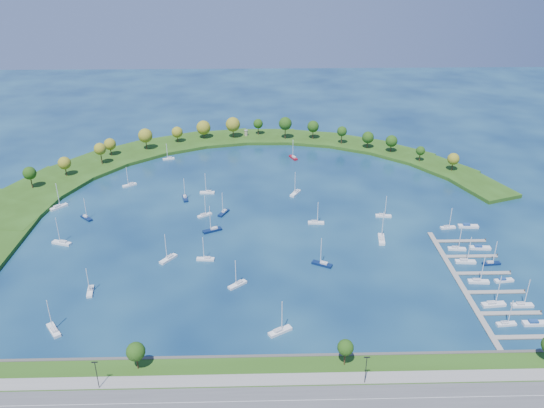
{
  "coord_description": "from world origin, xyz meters",
  "views": [
    {
      "loc": [
        -1.25,
        -236.57,
        121.49
      ],
      "look_at": [
        5.0,
        5.0,
        4.0
      ],
      "focal_mm": 35.38,
      "sensor_mm": 36.0,
      "label": 1
    }
  ],
  "objects_px": {
    "moored_boat_3": "(293,157)",
    "moored_boat_19": "(295,193)",
    "moored_boat_0": "(316,222)",
    "moored_boat_12": "(90,290)",
    "moored_boat_9": "(224,212)",
    "moored_boat_20": "(206,258)",
    "docked_boat_9": "(480,248)",
    "moored_boat_1": "(280,330)",
    "moored_boat_8": "(169,158)",
    "moored_boat_14": "(185,198)",
    "harbor_tower": "(246,133)",
    "docked_boat_5": "(504,280)",
    "moored_boat_21": "(207,192)",
    "docked_boat_4": "(478,281)",
    "docked_boat_6": "(465,261)",
    "docked_boat_11": "(468,226)",
    "moored_boat_2": "(238,284)",
    "docked_boat_1": "(535,323)",
    "moored_boat_17": "(86,217)",
    "docked_boat_2": "(493,304)",
    "moored_boat_4": "(168,258)",
    "moored_boat_16": "(322,263)",
    "dock_system": "(478,282)",
    "docked_boat_10": "(448,227)",
    "docked_boat_3": "(522,304)",
    "moored_boat_7": "(62,242)",
    "moored_boat_13": "(130,184)",
    "docked_boat_7": "(491,263)",
    "docked_boat_8": "(457,248)",
    "moored_boat_6": "(205,214)",
    "docked_boat_0": "(506,323)",
    "moored_boat_15": "(59,207)",
    "moored_boat_10": "(53,329)",
    "moored_boat_5": "(212,229)"
  },
  "relations": [
    {
      "from": "moored_boat_19",
      "to": "docked_boat_6",
      "type": "height_order",
      "value": "moored_boat_19"
    },
    {
      "from": "moored_boat_9",
      "to": "docked_boat_6",
      "type": "bearing_deg",
      "value": 91.51
    },
    {
      "from": "moored_boat_3",
      "to": "moored_boat_6",
      "type": "height_order",
      "value": "moored_boat_3"
    },
    {
      "from": "moored_boat_17",
      "to": "moored_boat_19",
      "type": "distance_m",
      "value": 107.77
    },
    {
      "from": "moored_boat_2",
      "to": "moored_boat_14",
      "type": "bearing_deg",
      "value": -109.13
    },
    {
      "from": "moored_boat_21",
      "to": "docked_boat_9",
      "type": "xyz_separation_m",
      "value": [
        125.4,
        -61.96,
        -0.21
      ]
    },
    {
      "from": "docked_boat_2",
      "to": "docked_boat_5",
      "type": "height_order",
      "value": "docked_boat_2"
    },
    {
      "from": "moored_boat_0",
      "to": "moored_boat_3",
      "type": "distance_m",
      "value": 87.62
    },
    {
      "from": "moored_boat_16",
      "to": "docked_boat_5",
      "type": "distance_m",
      "value": 72.57
    },
    {
      "from": "docked_boat_5",
      "to": "docked_boat_8",
      "type": "height_order",
      "value": "docked_boat_8"
    },
    {
      "from": "moored_boat_10",
      "to": "moored_boat_21",
      "type": "height_order",
      "value": "moored_boat_10"
    },
    {
      "from": "moored_boat_21",
      "to": "docked_boat_7",
      "type": "distance_m",
      "value": 146.03
    },
    {
      "from": "moored_boat_3",
      "to": "docked_boat_2",
      "type": "xyz_separation_m",
      "value": [
        65.19,
        -154.27,
        0.03
      ]
    },
    {
      "from": "moored_boat_9",
      "to": "docked_boat_0",
      "type": "height_order",
      "value": "moored_boat_9"
    },
    {
      "from": "harbor_tower",
      "to": "moored_boat_0",
      "type": "bearing_deg",
      "value": -74.22
    },
    {
      "from": "docked_boat_1",
      "to": "dock_system",
      "type": "bearing_deg",
      "value": 112.23
    },
    {
      "from": "moored_boat_1",
      "to": "docked_boat_10",
      "type": "height_order",
      "value": "moored_boat_1"
    },
    {
      "from": "moored_boat_17",
      "to": "moored_boat_20",
      "type": "xyz_separation_m",
      "value": [
        61.8,
        -39.66,
        -0.01
      ]
    },
    {
      "from": "moored_boat_3",
      "to": "moored_boat_5",
      "type": "bearing_deg",
      "value": 132.13
    },
    {
      "from": "moored_boat_19",
      "to": "docked_boat_11",
      "type": "relative_size",
      "value": 1.37
    },
    {
      "from": "moored_boat_21",
      "to": "docked_boat_8",
      "type": "bearing_deg",
      "value": 153.27
    },
    {
      "from": "dock_system",
      "to": "docked_boat_3",
      "type": "relative_size",
      "value": 6.92
    },
    {
      "from": "docked_boat_2",
      "to": "moored_boat_9",
      "type": "bearing_deg",
      "value": 137.89
    },
    {
      "from": "moored_boat_1",
      "to": "moored_boat_15",
      "type": "distance_m",
      "value": 148.26
    },
    {
      "from": "moored_boat_14",
      "to": "docked_boat_4",
      "type": "distance_m",
      "value": 149.88
    },
    {
      "from": "docked_boat_5",
      "to": "docked_boat_6",
      "type": "relative_size",
      "value": 0.63
    },
    {
      "from": "moored_boat_1",
      "to": "moored_boat_8",
      "type": "bearing_deg",
      "value": 79.62
    },
    {
      "from": "moored_boat_3",
      "to": "moored_boat_19",
      "type": "xyz_separation_m",
      "value": [
        -2.14,
        -53.42,
        0.03
      ]
    },
    {
      "from": "moored_boat_19",
      "to": "docked_boat_9",
      "type": "bearing_deg",
      "value": 81.79
    },
    {
      "from": "moored_boat_6",
      "to": "docked_boat_6",
      "type": "xyz_separation_m",
      "value": [
        114.12,
        -46.22,
        0.04
      ]
    },
    {
      "from": "moored_boat_13",
      "to": "docked_boat_7",
      "type": "xyz_separation_m",
      "value": [
        169.69,
        -85.8,
        -0.01
      ]
    },
    {
      "from": "moored_boat_4",
      "to": "docked_boat_1",
      "type": "bearing_deg",
      "value": 107.32
    },
    {
      "from": "moored_boat_1",
      "to": "moored_boat_9",
      "type": "height_order",
      "value": "moored_boat_1"
    },
    {
      "from": "moored_boat_9",
      "to": "moored_boat_14",
      "type": "bearing_deg",
      "value": -103.19
    },
    {
      "from": "moored_boat_7",
      "to": "moored_boat_19",
      "type": "bearing_deg",
      "value": -136.73
    },
    {
      "from": "moored_boat_0",
      "to": "moored_boat_12",
      "type": "xyz_separation_m",
      "value": [
        -93.03,
        -54.39,
        -0.0
      ]
    },
    {
      "from": "moored_boat_21",
      "to": "docked_boat_4",
      "type": "bearing_deg",
      "value": 144.35
    },
    {
      "from": "moored_boat_7",
      "to": "docked_boat_8",
      "type": "height_order",
      "value": "moored_boat_7"
    },
    {
      "from": "moored_boat_12",
      "to": "moored_boat_14",
      "type": "relative_size",
      "value": 0.92
    },
    {
      "from": "moored_boat_2",
      "to": "docked_boat_1",
      "type": "height_order",
      "value": "moored_boat_2"
    },
    {
      "from": "docked_boat_0",
      "to": "docked_boat_6",
      "type": "bearing_deg",
      "value": 85.25
    },
    {
      "from": "harbor_tower",
      "to": "docked_boat_5",
      "type": "height_order",
      "value": "harbor_tower"
    },
    {
      "from": "moored_boat_13",
      "to": "docked_boat_7",
      "type": "bearing_deg",
      "value": 117.29
    },
    {
      "from": "moored_boat_6",
      "to": "docked_boat_10",
      "type": "xyz_separation_m",
      "value": [
        116.55,
        -15.83,
        -0.01
      ]
    },
    {
      "from": "moored_boat_20",
      "to": "docked_boat_9",
      "type": "height_order",
      "value": "moored_boat_20"
    },
    {
      "from": "moored_boat_2",
      "to": "docked_boat_6",
      "type": "xyz_separation_m",
      "value": [
        95.79,
        14.45,
        0.02
      ]
    },
    {
      "from": "moored_boat_12",
      "to": "moored_boat_9",
      "type": "bearing_deg",
      "value": 134.43
    },
    {
      "from": "harbor_tower",
      "to": "moored_boat_3",
      "type": "bearing_deg",
      "value": -52.44
    },
    {
      "from": "moored_boat_4",
      "to": "moored_boat_7",
      "type": "xyz_separation_m",
      "value": [
        -49.87,
        14.74,
        0.01
      ]
    },
    {
      "from": "moored_boat_6",
      "to": "docked_boat_0",
      "type": "xyz_separation_m",
      "value": [
        114.15,
        -87.41,
        -0.01
      ]
    }
  ]
}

